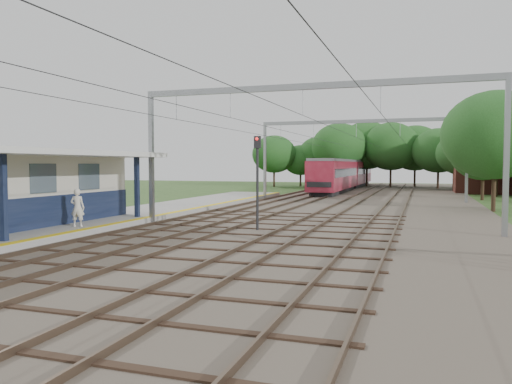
% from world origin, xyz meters
% --- Properties ---
extents(ballast_bed, '(18.00, 90.00, 0.10)m').
position_xyz_m(ballast_bed, '(4.00, 30.00, 0.05)').
color(ballast_bed, '#473D33').
rests_on(ballast_bed, ground).
extents(platform, '(5.00, 52.00, 0.35)m').
position_xyz_m(platform, '(-7.50, 14.00, 0.17)').
color(platform, gray).
rests_on(platform, ground).
extents(yellow_stripe, '(0.45, 52.00, 0.01)m').
position_xyz_m(yellow_stripe, '(-5.25, 14.00, 0.35)').
color(yellow_stripe, yellow).
rests_on(yellow_stripe, platform).
extents(rail_tracks, '(11.80, 88.00, 0.15)m').
position_xyz_m(rail_tracks, '(1.50, 30.00, 0.18)').
color(rail_tracks, brown).
rests_on(rail_tracks, ballast_bed).
extents(catenary_system, '(17.22, 88.00, 7.00)m').
position_xyz_m(catenary_system, '(3.39, 25.28, 5.51)').
color(catenary_system, gray).
rests_on(catenary_system, ground).
extents(tree_band, '(31.72, 30.88, 8.82)m').
position_xyz_m(tree_band, '(3.84, 57.12, 4.92)').
color(tree_band, '#382619').
rests_on(tree_band, ground).
extents(house_far, '(8.00, 6.12, 8.66)m').
position_xyz_m(house_far, '(16.00, 52.00, 3.23)').
color(house_far, brown).
rests_on(house_far, ground).
extents(person, '(0.72, 0.57, 1.73)m').
position_xyz_m(person, '(-6.12, 10.38, 1.22)').
color(person, silver).
rests_on(person, platform).
extents(train, '(2.78, 34.58, 3.66)m').
position_xyz_m(train, '(-0.50, 54.80, 2.05)').
color(train, black).
rests_on(train, ballast_bed).
extents(signal_post, '(0.33, 0.28, 4.48)m').
position_xyz_m(signal_post, '(1.35, 13.72, 2.85)').
color(signal_post, black).
rests_on(signal_post, ground).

